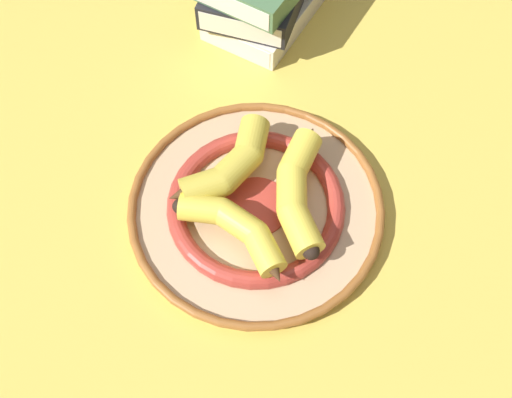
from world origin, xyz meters
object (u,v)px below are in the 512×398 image
Objects in this scene: banana_c at (229,167)px; decorative_bowl at (256,207)px; banana_b at (237,228)px; banana_a at (297,189)px.

decorative_bowl is at bearing -98.38° from banana_c.
decorative_bowl is 0.06m from banana_b.
banana_c is (0.01, 0.05, 0.04)m from decorative_bowl.
banana_c is at bearing -45.98° from banana_b.
banana_b is (-0.05, -0.01, 0.03)m from decorative_bowl.
banana_c is at bearing 79.35° from decorative_bowl.
banana_c reaches higher than banana_b.
banana_b reaches higher than decorative_bowl.
banana_a is 0.97× the size of banana_b.
decorative_bowl is 1.93× the size of banana_b.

